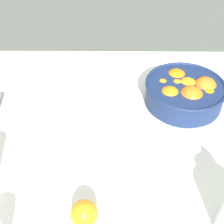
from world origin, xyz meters
TOP-DOWN VIEW (x-y plane):
  - ground_plane at (0.00, 0.00)cm, footprint 136.34×95.35cm
  - fruit_bowl at (26.47, 10.44)cm, footprint 28.22×28.22cm
  - loose_orange_0 at (-5.62, -35.23)cm, footprint 6.89×6.89cm
  - spoon at (7.31, -14.84)cm, footprint 9.62×15.84cm

SIDE VIEW (x-z plane):
  - ground_plane at x=0.00cm, z-range -3.00..0.00cm
  - spoon at x=7.31cm, z-range -0.07..0.93cm
  - loose_orange_0 at x=-5.62cm, z-range 0.00..6.89cm
  - fruit_bowl at x=26.47cm, z-range -0.07..10.83cm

